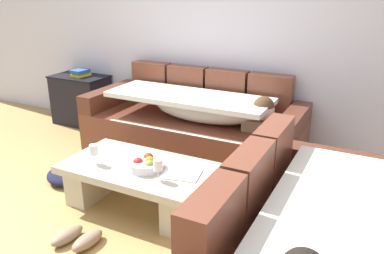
% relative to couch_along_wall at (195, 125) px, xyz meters
% --- Properties ---
extents(ground_plane, '(14.00, 14.00, 0.00)m').
position_rel_couch_along_wall_xyz_m(ground_plane, '(-0.06, -1.62, -0.33)').
color(ground_plane, '#A8854C').
extents(back_wall, '(9.00, 0.10, 2.70)m').
position_rel_couch_along_wall_xyz_m(back_wall, '(-0.06, 0.53, 1.02)').
color(back_wall, silver).
rests_on(back_wall, ground_plane).
extents(couch_along_wall, '(2.29, 0.92, 0.88)m').
position_rel_couch_along_wall_xyz_m(couch_along_wall, '(0.00, 0.00, 0.00)').
color(couch_along_wall, brown).
rests_on(couch_along_wall, ground_plane).
extents(couch_near_window, '(0.92, 1.87, 0.88)m').
position_rel_couch_along_wall_xyz_m(couch_near_window, '(1.49, -1.61, 0.00)').
color(couch_near_window, brown).
rests_on(couch_near_window, ground_plane).
extents(coffee_table, '(1.20, 0.68, 0.38)m').
position_rel_couch_along_wall_xyz_m(coffee_table, '(0.06, -1.17, -0.09)').
color(coffee_table, '#BAB6A1').
rests_on(coffee_table, ground_plane).
extents(fruit_bowl, '(0.28, 0.28, 0.10)m').
position_rel_couch_along_wall_xyz_m(fruit_bowl, '(0.16, -1.20, 0.09)').
color(fruit_bowl, silver).
rests_on(fruit_bowl, coffee_table).
extents(wine_glass_near_left, '(0.07, 0.07, 0.17)m').
position_rel_couch_along_wall_xyz_m(wine_glass_near_left, '(-0.25, -1.31, 0.16)').
color(wine_glass_near_left, silver).
rests_on(wine_glass_near_left, coffee_table).
extents(wine_glass_near_right, '(0.07, 0.07, 0.17)m').
position_rel_couch_along_wall_xyz_m(wine_glass_near_right, '(0.35, -1.32, 0.16)').
color(wine_glass_near_right, silver).
rests_on(wine_glass_near_right, coffee_table).
extents(open_magazine, '(0.31, 0.26, 0.01)m').
position_rel_couch_along_wall_xyz_m(open_magazine, '(0.46, -1.16, 0.05)').
color(open_magazine, white).
rests_on(open_magazine, coffee_table).
extents(side_cabinet, '(0.72, 0.44, 0.64)m').
position_rel_couch_along_wall_xyz_m(side_cabinet, '(-1.78, 0.23, -0.01)').
color(side_cabinet, black).
rests_on(side_cabinet, ground_plane).
extents(book_stack_on_cabinet, '(0.19, 0.24, 0.09)m').
position_rel_couch_along_wall_xyz_m(book_stack_on_cabinet, '(-1.75, 0.22, 0.35)').
color(book_stack_on_cabinet, gold).
rests_on(book_stack_on_cabinet, side_cabinet).
extents(pair_of_shoes, '(0.32, 0.30, 0.09)m').
position_rel_couch_along_wall_xyz_m(pair_of_shoes, '(-0.05, -1.79, -0.29)').
color(pair_of_shoes, '#8C7259').
rests_on(pair_of_shoes, ground_plane).
extents(crumpled_garment, '(0.51, 0.50, 0.12)m').
position_rel_couch_along_wall_xyz_m(crumpled_garment, '(-0.82, -1.12, -0.27)').
color(crumpled_garment, '#191933').
rests_on(crumpled_garment, ground_plane).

